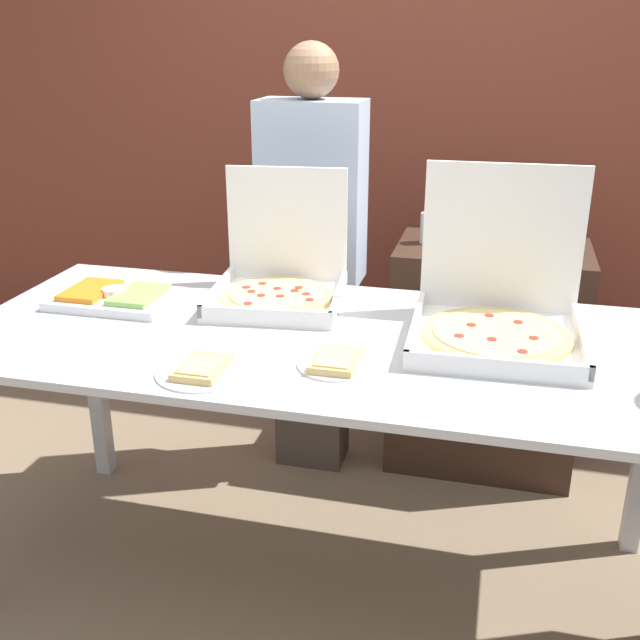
% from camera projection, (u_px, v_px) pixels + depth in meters
% --- Properties ---
extents(ground_plane, '(16.00, 16.00, 0.00)m').
position_uv_depth(ground_plane, '(320.00, 578.00, 2.57)').
color(ground_plane, '#847056').
extents(brick_wall_behind, '(10.00, 0.06, 2.80)m').
position_uv_depth(brick_wall_behind, '(405.00, 109.00, 3.60)').
color(brick_wall_behind, brown).
rests_on(brick_wall_behind, ground_plane).
extents(buffet_table, '(2.20, 0.96, 0.90)m').
position_uv_depth(buffet_table, '(320.00, 366.00, 2.28)').
color(buffet_table, silver).
rests_on(buffet_table, ground_plane).
extents(pizza_box_far_right, '(0.50, 0.52, 0.48)m').
position_uv_depth(pizza_box_far_right, '(498.00, 310.00, 2.21)').
color(pizza_box_far_right, white).
rests_on(pizza_box_far_right, buffet_table).
extents(pizza_box_near_left, '(0.47, 0.48, 0.42)m').
position_uv_depth(pizza_box_near_left, '(279.00, 278.00, 2.52)').
color(pizza_box_near_left, white).
rests_on(pizza_box_near_left, buffet_table).
extents(paper_plate_front_right, '(0.25, 0.25, 0.03)m').
position_uv_depth(paper_plate_front_right, '(202.00, 369.00, 1.99)').
color(paper_plate_front_right, white).
rests_on(paper_plate_front_right, buffet_table).
extents(paper_plate_front_left, '(0.21, 0.21, 0.03)m').
position_uv_depth(paper_plate_front_left, '(336.00, 362.00, 2.04)').
color(paper_plate_front_left, white).
rests_on(paper_plate_front_left, buffet_table).
extents(veggie_tray, '(0.40, 0.27, 0.05)m').
position_uv_depth(veggie_tray, '(115.00, 297.00, 2.50)').
color(veggie_tray, white).
rests_on(veggie_tray, buffet_table).
extents(sideboard_podium, '(0.76, 0.52, 0.95)m').
position_uv_depth(sideboard_podium, '(485.00, 354.00, 3.16)').
color(sideboard_podium, '#382319').
rests_on(sideboard_podium, ground_plane).
extents(soda_bottle, '(0.09, 0.09, 0.31)m').
position_uv_depth(soda_bottle, '(485.00, 215.00, 2.90)').
color(soda_bottle, '#2D6638').
rests_on(soda_bottle, sideboard_podium).
extents(soda_can_silver, '(0.07, 0.07, 0.12)m').
position_uv_depth(soda_can_silver, '(428.00, 228.00, 3.00)').
color(soda_can_silver, silver).
rests_on(soda_can_silver, sideboard_podium).
extents(person_guest_plaid, '(0.40, 0.22, 1.72)m').
position_uv_depth(person_guest_plaid, '(312.00, 260.00, 2.98)').
color(person_guest_plaid, '#473D33').
rests_on(person_guest_plaid, ground_plane).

